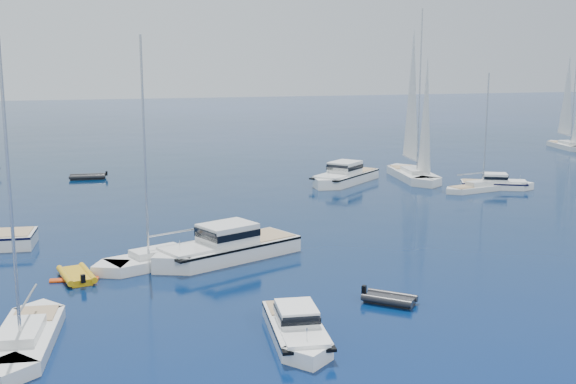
% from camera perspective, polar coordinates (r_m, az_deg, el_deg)
% --- Properties ---
extents(ground, '(400.00, 400.00, 0.00)m').
position_cam_1_polar(ground, '(34.31, 15.30, -10.77)').
color(ground, navy).
rests_on(ground, ground).
extents(motor_cruiser_near, '(3.13, 7.60, 1.94)m').
position_cam_1_polar(motor_cruiser_near, '(32.32, 0.73, -11.73)').
color(motor_cruiser_near, white).
rests_on(motor_cruiser_near, ground).
extents(motor_cruiser_centre, '(11.23, 7.25, 2.83)m').
position_cam_1_polar(motor_cruiser_centre, '(44.70, -5.08, -5.37)').
color(motor_cruiser_centre, silver).
rests_on(motor_cruiser_centre, ground).
extents(motor_cruiser_far_r, '(7.52, 5.17, 1.91)m').
position_cam_1_polar(motor_cruiser_far_r, '(71.17, 16.38, 0.27)').
color(motor_cruiser_far_r, white).
rests_on(motor_cruiser_far_r, ground).
extents(motor_cruiser_distant, '(10.12, 9.30, 2.77)m').
position_cam_1_polar(motor_cruiser_distant, '(71.54, 4.50, 0.72)').
color(motor_cruiser_distant, white).
rests_on(motor_cruiser_distant, ground).
extents(sailboat_fore, '(3.64, 9.56, 13.70)m').
position_cam_1_polar(sailboat_fore, '(33.65, -20.31, -11.50)').
color(sailboat_fore, white).
rests_on(sailboat_fore, ground).
extents(sailboat_mid_l, '(9.91, 5.86, 14.19)m').
position_cam_1_polar(sailboat_mid_l, '(44.16, -10.00, -5.70)').
color(sailboat_mid_l, silver).
rests_on(sailboat_mid_l, ground).
extents(sailboat_centre, '(8.04, 3.54, 11.46)m').
position_cam_1_polar(sailboat_centre, '(69.43, 14.93, 0.09)').
color(sailboat_centre, silver).
rests_on(sailboat_centre, ground).
extents(sailboat_sails_r, '(4.83, 12.45, 17.83)m').
position_cam_1_polar(sailboat_sails_r, '(74.93, 10.00, 1.04)').
color(sailboat_sails_r, silver).
rests_on(sailboat_sails_r, ground).
extents(sailboat_sails_far, '(4.37, 10.22, 14.58)m').
position_cam_1_polar(sailboat_sails_far, '(106.49, 21.49, 3.29)').
color(sailboat_sails_far, silver).
rests_on(sailboat_sails_far, ground).
extents(tender_yellow, '(2.60, 3.86, 0.95)m').
position_cam_1_polar(tender_yellow, '(42.30, -16.62, -6.72)').
color(tender_yellow, '#CC970C').
rests_on(tender_yellow, ground).
extents(tender_grey_near, '(3.13, 3.07, 0.95)m').
position_cam_1_polar(tender_grey_near, '(37.07, 8.15, -8.85)').
color(tender_grey_near, black).
rests_on(tender_grey_near, ground).
extents(tender_grey_far, '(4.02, 2.45, 0.95)m').
position_cam_1_polar(tender_grey_far, '(76.74, -15.79, 1.03)').
color(tender_grey_far, black).
rests_on(tender_grey_far, ground).
extents(kayak_orange, '(2.71, 0.89, 0.30)m').
position_cam_1_polar(kayak_orange, '(42.04, -16.79, -6.84)').
color(kayak_orange, '#C43809').
rests_on(kayak_orange, ground).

